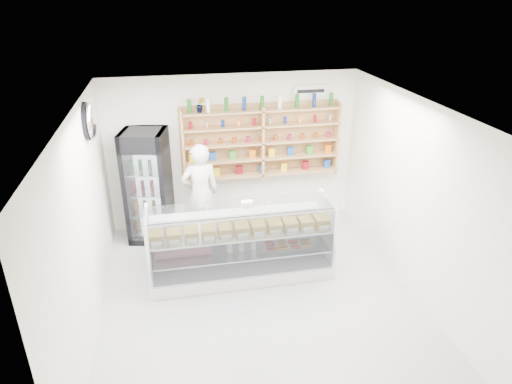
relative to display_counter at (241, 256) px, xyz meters
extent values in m
plane|color=#9A9A9E|center=(0.18, -0.66, -0.34)|extent=(5.00, 5.00, 0.00)
plane|color=white|center=(0.18, -0.66, 2.46)|extent=(5.00, 5.00, 0.00)
plane|color=white|center=(0.18, 1.84, 1.06)|extent=(4.50, 0.00, 4.50)
plane|color=white|center=(0.18, -3.16, 1.06)|extent=(4.50, 0.00, 4.50)
plane|color=white|center=(-2.07, -0.66, 1.06)|extent=(0.00, 5.00, 5.00)
plane|color=white|center=(2.43, -0.66, 1.06)|extent=(0.00, 5.00, 5.00)
cube|color=white|center=(0.00, -0.01, -0.22)|extent=(2.78, 0.79, 0.23)
cube|color=white|center=(0.00, 0.35, 0.18)|extent=(2.78, 0.05, 0.58)
cube|color=silver|center=(0.00, -0.01, 0.13)|extent=(2.67, 0.69, 0.02)
cube|color=silver|center=(0.00, -0.01, 0.48)|extent=(2.72, 0.72, 0.02)
cube|color=silver|center=(0.00, -0.39, 0.38)|extent=(2.72, 0.11, 0.97)
cube|color=silver|center=(0.00, -0.06, 0.86)|extent=(2.72, 0.55, 0.01)
imported|color=white|center=(-0.50, 1.23, 0.56)|extent=(0.70, 0.50, 1.79)
cube|color=black|center=(-1.37, 1.48, 0.66)|extent=(0.85, 0.83, 1.99)
cube|color=#310435|center=(-1.30, 1.16, 1.50)|extent=(0.69, 0.18, 0.28)
cube|color=silver|center=(-1.30, 1.14, 0.57)|extent=(0.59, 0.14, 1.57)
cube|color=tan|center=(-0.72, 1.68, 1.25)|extent=(0.04, 0.28, 1.33)
cube|color=tan|center=(0.68, 1.68, 1.25)|extent=(0.04, 0.28, 1.33)
cube|color=tan|center=(2.08, 1.68, 1.25)|extent=(0.04, 0.28, 1.33)
cube|color=tan|center=(0.68, 1.68, 0.66)|extent=(2.80, 0.28, 0.03)
cube|color=tan|center=(0.68, 1.68, 0.96)|extent=(2.80, 0.28, 0.03)
cube|color=tan|center=(0.68, 1.68, 1.26)|extent=(2.80, 0.28, 0.03)
cube|color=tan|center=(0.68, 1.68, 1.56)|extent=(2.80, 0.28, 0.03)
cube|color=tan|center=(0.68, 1.68, 1.84)|extent=(2.80, 0.28, 0.03)
imported|color=#1E6626|center=(-0.39, 1.68, 1.99)|extent=(0.16, 0.13, 0.26)
ellipsoid|color=silver|center=(-1.99, 0.54, 2.11)|extent=(0.15, 0.50, 0.50)
cube|color=white|center=(1.58, 1.81, 2.11)|extent=(0.62, 0.03, 0.20)
camera|label=1|loc=(-0.93, -5.94, 3.85)|focal=32.00mm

